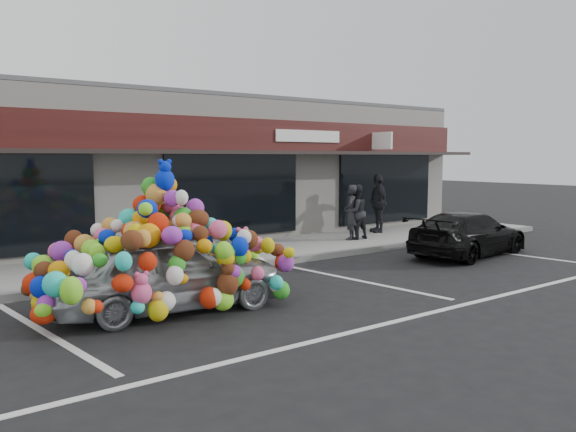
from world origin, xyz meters
TOP-DOWN VIEW (x-y plane):
  - ground at (0.00, 0.00)m, footprint 90.00×90.00m
  - shop_building at (0.00, 8.44)m, footprint 24.00×7.20m
  - sidewalk at (0.00, 4.00)m, footprint 26.00×3.00m
  - kerb at (0.00, 2.50)m, footprint 26.00×0.18m
  - parking_stripe_left at (-3.20, 0.20)m, footprint 0.73×4.37m
  - parking_stripe_mid at (2.80, 0.20)m, footprint 0.73×4.37m
  - parking_stripe_right at (8.20, 0.20)m, footprint 0.73×4.37m
  - lane_line at (2.00, -2.30)m, footprint 14.00×0.12m
  - toy_car at (-1.26, 0.35)m, footprint 2.79×4.23m
  - black_sedan at (7.10, 0.69)m, footprint 2.09×4.08m
  - pedestrian_a at (5.87, 3.80)m, footprint 0.69×0.66m
  - pedestrian_b at (6.06, 3.80)m, footprint 0.77×0.60m
  - pedestrian_c at (7.66, 4.50)m, footprint 1.17×0.80m

SIDE VIEW (x-z plane):
  - ground at x=0.00m, z-range 0.00..0.00m
  - parking_stripe_left at x=-3.20m, z-range 0.00..0.01m
  - parking_stripe_mid at x=2.80m, z-range 0.00..0.01m
  - parking_stripe_right at x=8.20m, z-range 0.00..0.01m
  - lane_line at x=2.00m, z-range 0.00..0.01m
  - sidewalk at x=0.00m, z-range 0.00..0.15m
  - kerb at x=0.00m, z-range -0.01..0.15m
  - black_sedan at x=7.10m, z-range 0.00..1.13m
  - toy_car at x=-1.26m, z-range -0.38..1.99m
  - pedestrian_a at x=5.87m, z-range 0.15..1.73m
  - pedestrian_b at x=6.06m, z-range 0.15..1.73m
  - pedestrian_c at x=7.66m, z-range 0.15..2.00m
  - shop_building at x=0.00m, z-range 0.01..4.32m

